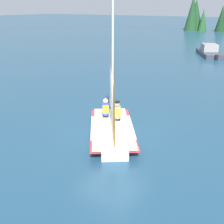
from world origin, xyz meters
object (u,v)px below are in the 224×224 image
sailboat_main (112,117)px  sailor_helm (117,114)px  motorboat_distant (210,52)px  sailor_crew (106,111)px

sailboat_main → sailor_helm: sailboat_main is taller
sailor_helm → sailboat_main: bearing=-20.8°
sailboat_main → motorboat_distant: (-1.88, 21.21, -0.37)m
sailboat_main → sailor_crew: bearing=-168.4°
sailor_helm → motorboat_distant: bearing=148.9°
sailboat_main → motorboat_distant: size_ratio=1.08×
sailboat_main → sailor_helm: 0.71m
sailboat_main → motorboat_distant: 21.29m
sailor_crew → motorboat_distant: (-1.09, 20.49, -0.23)m
sailboat_main → sailor_helm: size_ratio=4.87×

